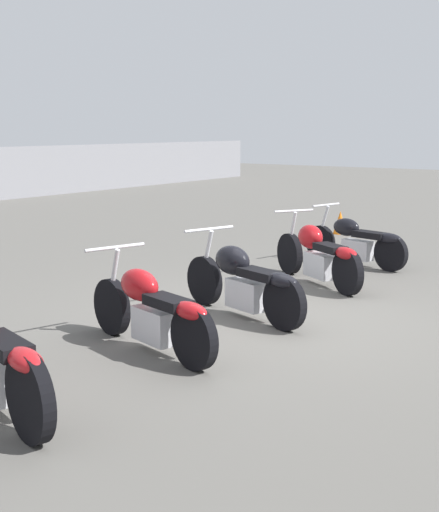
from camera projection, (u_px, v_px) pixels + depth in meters
The scene contains 6 objects.
ground_plane at pixel (269, 317), 8.23m from camera, with size 60.00×60.00×0.00m, color #5B5954.
motorcycle_slot_1 at pixel (152, 310), 6.91m from camera, with size 0.86×1.99×0.97m.
motorcycle_slot_2 at pixel (244, 281), 8.18m from camera, with size 0.90×1.99×0.97m.
motorcycle_slot_3 at pixel (318, 255), 9.90m from camera, with size 1.22×1.88×0.98m.
motorcycle_slot_4 at pixel (357, 241), 11.27m from camera, with size 0.76×1.93×0.93m.
traffic_cone_near at pixel (340, 222), 14.66m from camera, with size 0.29×0.29×0.47m.
Camera 1 is at (-6.85, -4.11, 2.16)m, focal length 50.00 mm.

